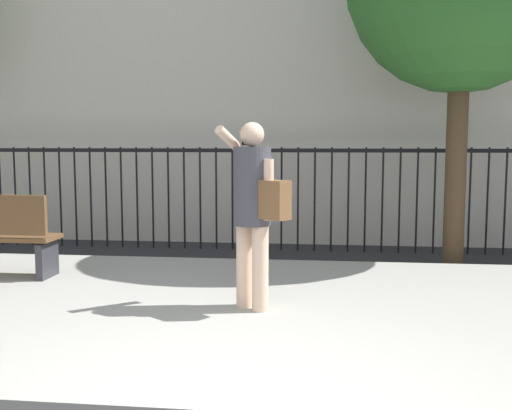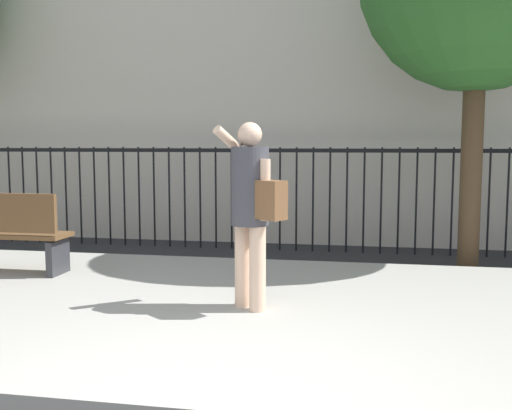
% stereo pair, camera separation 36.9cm
% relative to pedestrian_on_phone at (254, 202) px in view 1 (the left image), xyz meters
% --- Properties ---
extents(sidewalk, '(28.00, 4.40, 0.15)m').
position_rel_pedestrian_on_phone_xyz_m(sidewalk, '(0.10, 0.12, -1.06)').
color(sidewalk, '#9E9B93').
rests_on(sidewalk, ground).
extents(iron_fence, '(12.03, 0.04, 1.60)m').
position_rel_pedestrian_on_phone_xyz_m(iron_fence, '(0.10, 3.82, -0.12)').
color(iron_fence, black).
rests_on(iron_fence, ground).
extents(pedestrian_on_phone, '(0.71, 0.65, 1.70)m').
position_rel_pedestrian_on_phone_xyz_m(pedestrian_on_phone, '(0.00, 0.00, 0.00)').
color(pedestrian_on_phone, beige).
rests_on(pedestrian_on_phone, sidewalk).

